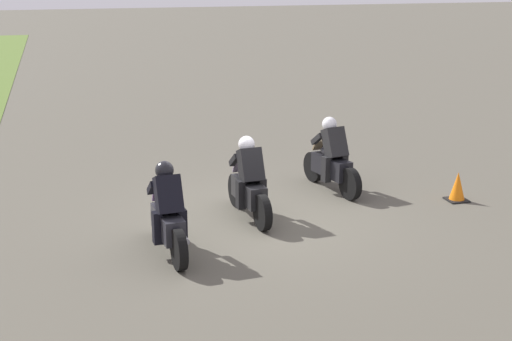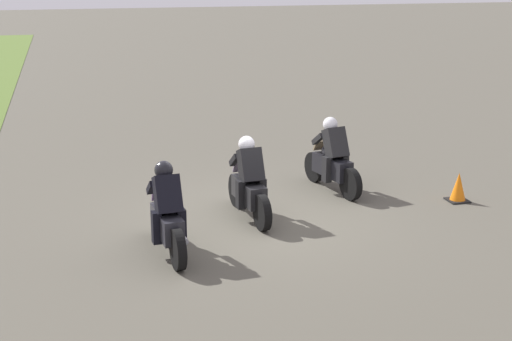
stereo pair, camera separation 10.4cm
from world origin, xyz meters
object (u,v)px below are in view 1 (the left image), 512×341
at_px(rider_lane_b, 249,185).
at_px(rider_lane_c, 168,217).
at_px(rider_lane_a, 332,161).
at_px(traffic_cone, 458,187).

xyz_separation_m(rider_lane_b, rider_lane_c, (-1.34, 1.67, 0.00)).
bearing_deg(rider_lane_c, rider_lane_b, -56.57).
bearing_deg(rider_lane_a, rider_lane_b, 108.91).
xyz_separation_m(rider_lane_a, rider_lane_b, (-1.21, 2.04, 0.00)).
bearing_deg(rider_lane_c, rider_lane_a, -60.79).
distance_m(rider_lane_a, rider_lane_c, 4.50).
relative_size(rider_lane_a, rider_lane_b, 0.99).
xyz_separation_m(rider_lane_a, rider_lane_c, (-2.55, 3.71, 0.00)).
distance_m(rider_lane_c, traffic_cone, 6.01).
height_order(rider_lane_a, traffic_cone, rider_lane_a).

